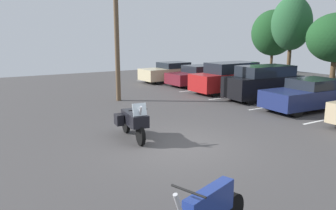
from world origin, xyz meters
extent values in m
cube|color=#423F3F|center=(0.00, 0.00, -0.05)|extent=(44.00, 44.00, 0.10)
cylinder|color=black|center=(-0.65, -0.99, 0.32)|extent=(0.64, 0.19, 0.63)
cylinder|color=black|center=(-2.17, -0.81, 0.32)|extent=(0.64, 0.19, 0.63)
cube|color=black|center=(-1.41, -0.90, 0.71)|extent=(1.19, 0.59, 0.43)
cylinder|color=#B2B2B7|center=(-0.77, -0.98, 0.72)|extent=(0.50, 0.13, 1.10)
cylinder|color=black|center=(-0.85, -0.97, 1.10)|extent=(0.11, 0.62, 0.04)
cube|color=black|center=(-0.75, -0.98, 0.75)|extent=(0.50, 0.58, 0.39)
cube|color=#B2C1CC|center=(-0.70, -0.99, 1.14)|extent=(0.21, 0.46, 0.39)
cube|color=black|center=(-1.71, -0.50, 0.62)|extent=(0.47, 0.29, 0.36)
cube|color=black|center=(-1.80, -1.23, 0.62)|extent=(0.47, 0.29, 0.36)
cylinder|color=black|center=(4.29, -1.62, 0.32)|extent=(0.32, 0.64, 0.63)
cube|color=navy|center=(4.54, -2.35, 0.76)|extent=(0.58, 1.17, 0.52)
cylinder|color=black|center=(4.72, -2.89, 1.20)|extent=(0.60, 0.23, 0.04)
cube|color=silver|center=(-14.42, 7.88, 0.00)|extent=(0.12, 4.61, 0.01)
cube|color=silver|center=(-11.46, 7.88, 0.00)|extent=(0.12, 4.61, 0.01)
cube|color=silver|center=(-8.50, 7.88, 0.00)|extent=(0.12, 4.61, 0.01)
cube|color=silver|center=(-5.53, 7.88, 0.00)|extent=(0.12, 4.61, 0.01)
cube|color=silver|center=(-2.57, 7.88, 0.00)|extent=(0.12, 4.61, 0.01)
cube|color=#C1B289|center=(-12.72, 7.66, 0.63)|extent=(2.09, 4.92, 0.81)
cube|color=black|center=(-12.72, 7.81, 1.24)|extent=(1.81, 2.12, 0.41)
cylinder|color=black|center=(-11.84, 6.06, 0.35)|extent=(0.25, 0.71, 0.70)
cylinder|color=black|center=(-13.43, 5.98, 0.35)|extent=(0.25, 0.71, 0.70)
cylinder|color=black|center=(-12.00, 9.34, 0.35)|extent=(0.25, 0.71, 0.70)
cylinder|color=black|center=(-13.60, 9.27, 0.35)|extent=(0.25, 0.71, 0.70)
cube|color=maroon|center=(-10.12, 8.16, 0.57)|extent=(2.05, 4.40, 0.72)
cube|color=black|center=(-10.13, 8.42, 1.15)|extent=(1.81, 2.23, 0.45)
cylinder|color=black|center=(-9.25, 6.72, 0.32)|extent=(0.24, 0.64, 0.63)
cylinder|color=black|center=(-10.88, 6.66, 0.32)|extent=(0.24, 0.64, 0.63)
cylinder|color=black|center=(-9.36, 9.66, 0.32)|extent=(0.24, 0.64, 0.63)
cylinder|color=black|center=(-10.99, 9.60, 0.32)|extent=(0.24, 0.64, 0.63)
cube|color=maroon|center=(-6.92, 7.95, 0.69)|extent=(1.91, 4.54, 0.98)
cube|color=black|center=(-6.93, 8.35, 1.49)|extent=(1.73, 3.11, 0.62)
cylinder|color=black|center=(-6.11, 6.45, 0.31)|extent=(0.24, 0.63, 0.63)
cylinder|color=black|center=(-7.64, 6.41, 0.31)|extent=(0.24, 0.63, 0.63)
cylinder|color=black|center=(-6.19, 9.50, 0.31)|extent=(0.24, 0.63, 0.63)
cylinder|color=black|center=(-7.72, 9.46, 0.31)|extent=(0.24, 0.63, 0.63)
cube|color=black|center=(-4.09, 8.05, 0.74)|extent=(2.07, 4.37, 1.07)
cube|color=black|center=(-4.08, 8.18, 1.55)|extent=(1.83, 3.03, 0.56)
cylinder|color=black|center=(-3.45, 6.55, 0.32)|extent=(0.27, 0.65, 0.64)
cylinder|color=black|center=(-4.95, 6.66, 0.32)|extent=(0.27, 0.65, 0.64)
cylinder|color=black|center=(-3.23, 9.44, 0.32)|extent=(0.27, 0.65, 0.64)
cylinder|color=black|center=(-4.73, 9.55, 0.32)|extent=(0.27, 0.65, 0.64)
cube|color=navy|center=(-1.20, 7.83, 0.61)|extent=(2.01, 4.44, 0.77)
cube|color=black|center=(-1.18, 8.24, 1.22)|extent=(1.75, 2.08, 0.44)
cylinder|color=black|center=(-0.52, 6.31, 0.35)|extent=(0.26, 0.71, 0.70)
cylinder|color=black|center=(-2.04, 6.39, 0.35)|extent=(0.26, 0.71, 0.70)
cylinder|color=black|center=(-1.89, 9.35, 0.35)|extent=(0.26, 0.71, 0.70)
cylinder|color=brown|center=(-7.85, 1.30, 4.02)|extent=(0.25, 0.25, 8.04)
cylinder|color=#4C3823|center=(-13.95, 19.71, 0.75)|extent=(0.26, 0.26, 1.51)
ellipsoid|color=#19421E|center=(-13.95, 19.71, 3.65)|extent=(4.05, 4.05, 4.28)
cylinder|color=#4C3823|center=(-9.81, 17.10, 1.12)|extent=(0.30, 0.30, 2.23)
ellipsoid|color=#23512D|center=(-9.81, 17.10, 4.35)|extent=(3.16, 3.16, 4.23)
cylinder|color=#4C3823|center=(-5.50, 16.45, 0.79)|extent=(0.36, 0.36, 1.57)
ellipsoid|color=#19421E|center=(-5.50, 16.45, 3.26)|extent=(3.92, 3.92, 3.37)
camera|label=1|loc=(8.33, -5.42, 3.39)|focal=35.43mm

